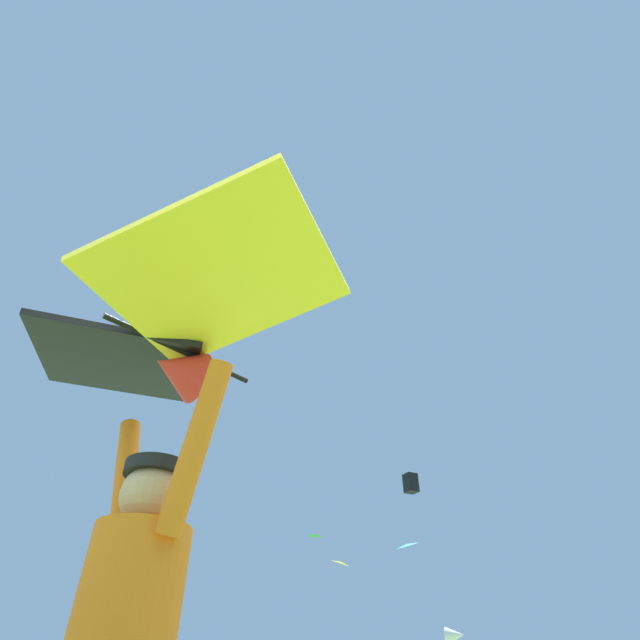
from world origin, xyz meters
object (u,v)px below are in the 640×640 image
object	(u,v)px
distant_kite_green_low_right	(314,535)
distant_kite_black_high_left	(411,483)
distant_kite_teal_mid_left	(407,545)
held_stunt_kite	(167,335)
distant_kite_yellow_high_right	(341,563)

from	to	relation	value
distant_kite_green_low_right	distant_kite_black_high_left	bearing A→B (deg)	90.60
distant_kite_teal_mid_left	distant_kite_green_low_right	bearing A→B (deg)	-111.98
held_stunt_kite	distant_kite_green_low_right	world-z (taller)	distant_kite_green_low_right
distant_kite_black_high_left	distant_kite_green_low_right	world-z (taller)	distant_kite_black_high_left
distant_kite_black_high_left	distant_kite_yellow_high_right	size ratio (longest dim) A/B	1.30
distant_kite_yellow_high_right	distant_kite_black_high_left	bearing A→B (deg)	26.39
held_stunt_kite	distant_kite_yellow_high_right	world-z (taller)	distant_kite_yellow_high_right
held_stunt_kite	distant_kite_black_high_left	xyz separation A→B (m)	(-7.82, 27.01, 9.49)
held_stunt_kite	distant_kite_yellow_high_right	distance (m)	28.18
distant_kite_black_high_left	distant_kite_yellow_high_right	xyz separation A→B (m)	(-3.79, -1.88, -4.28)
distant_kite_black_high_left	distant_kite_green_low_right	bearing A→B (deg)	-89.40
distant_kite_green_low_right	distant_kite_yellow_high_right	bearing A→B (deg)	111.50
held_stunt_kite	distant_kite_yellow_high_right	size ratio (longest dim) A/B	2.14
distant_kite_teal_mid_left	distant_kite_yellow_high_right	distance (m)	7.96
distant_kite_teal_mid_left	distant_kite_green_low_right	world-z (taller)	distant_kite_teal_mid_left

